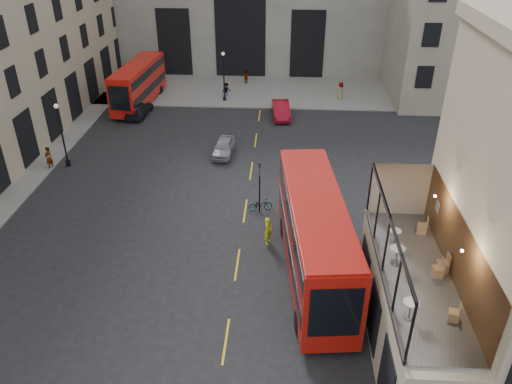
# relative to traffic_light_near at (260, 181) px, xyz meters

# --- Properties ---
(ground) EXTENTS (140.00, 140.00, 0.00)m
(ground) POSITION_rel_traffic_light_near_xyz_m (1.00, -12.00, -2.42)
(ground) COLOR black
(ground) RESTS_ON ground
(host_frontage) EXTENTS (3.00, 11.00, 4.50)m
(host_frontage) POSITION_rel_traffic_light_near_xyz_m (7.50, -12.00, -0.17)
(host_frontage) COLOR tan
(host_frontage) RESTS_ON ground
(cafe_floor) EXTENTS (3.00, 10.00, 0.10)m
(cafe_floor) POSITION_rel_traffic_light_near_xyz_m (7.50, -12.00, 2.12)
(cafe_floor) COLOR slate
(cafe_floor) RESTS_ON host_frontage
(pavement_far) EXTENTS (40.00, 12.00, 0.12)m
(pavement_far) POSITION_rel_traffic_light_near_xyz_m (-5.00, 26.00, -2.36)
(pavement_far) COLOR slate
(pavement_far) RESTS_ON ground
(traffic_light_near) EXTENTS (0.16, 0.20, 3.80)m
(traffic_light_near) POSITION_rel_traffic_light_near_xyz_m (0.00, 0.00, 0.00)
(traffic_light_near) COLOR black
(traffic_light_near) RESTS_ON ground
(traffic_light_far) EXTENTS (0.16, 0.20, 3.80)m
(traffic_light_far) POSITION_rel_traffic_light_near_xyz_m (-14.00, 16.00, 0.00)
(traffic_light_far) COLOR black
(traffic_light_far) RESTS_ON ground
(street_lamp_a) EXTENTS (0.36, 0.36, 5.33)m
(street_lamp_a) POSITION_rel_traffic_light_near_xyz_m (-16.00, 6.00, -0.03)
(street_lamp_a) COLOR black
(street_lamp_a) RESTS_ON ground
(street_lamp_b) EXTENTS (0.36, 0.36, 5.33)m
(street_lamp_b) POSITION_rel_traffic_light_near_xyz_m (-5.00, 22.00, -0.03)
(street_lamp_b) COLOR black
(street_lamp_b) RESTS_ON ground
(bus_near) EXTENTS (4.15, 12.86, 5.04)m
(bus_near) POSITION_rel_traffic_light_near_xyz_m (3.41, -6.56, 0.41)
(bus_near) COLOR #A9120B
(bus_near) RESTS_ON ground
(bus_far) EXTENTS (3.24, 10.94, 4.31)m
(bus_far) POSITION_rel_traffic_light_near_xyz_m (-13.83, 20.59, -0.01)
(bus_far) COLOR red
(bus_far) RESTS_ON ground
(car_a) EXTENTS (1.85, 4.05, 1.35)m
(car_a) POSITION_rel_traffic_light_near_xyz_m (-3.55, 8.91, -1.75)
(car_a) COLOR gray
(car_a) RESTS_ON ground
(car_b) EXTENTS (2.07, 4.79, 1.53)m
(car_b) POSITION_rel_traffic_light_near_xyz_m (1.17, 17.82, -1.66)
(car_b) COLOR maroon
(car_b) RESTS_ON ground
(car_c) EXTENTS (2.15, 4.77, 1.36)m
(car_c) POSITION_rel_traffic_light_near_xyz_m (-13.15, 17.32, -1.75)
(car_c) COLOR black
(car_c) RESTS_ON ground
(bicycle) EXTENTS (1.73, 0.94, 0.86)m
(bicycle) POSITION_rel_traffic_light_near_xyz_m (0.05, 0.19, -1.99)
(bicycle) COLOR gray
(bicycle) RESTS_ON ground
(cyclist) EXTENTS (0.64, 0.79, 1.86)m
(cyclist) POSITION_rel_traffic_light_near_xyz_m (0.74, -3.69, -1.50)
(cyclist) COLOR #CCFF1A
(cyclist) RESTS_ON ground
(pedestrian_a) EXTENTS (1.04, 0.94, 1.75)m
(pedestrian_a) POSITION_rel_traffic_light_near_xyz_m (-15.36, 16.30, -1.55)
(pedestrian_a) COLOR gray
(pedestrian_a) RESTS_ON ground
(pedestrian_b) EXTENTS (1.18, 1.04, 1.59)m
(pedestrian_b) POSITION_rel_traffic_light_near_xyz_m (-4.95, 23.45, -1.63)
(pedestrian_b) COLOR gray
(pedestrian_b) RESTS_ON ground
(pedestrian_c) EXTENTS (0.95, 0.43, 1.59)m
(pedestrian_c) POSITION_rel_traffic_light_near_xyz_m (-3.10, 28.00, -1.63)
(pedestrian_c) COLOR gray
(pedestrian_c) RESTS_ON ground
(pedestrian_d) EXTENTS (0.83, 1.07, 1.94)m
(pedestrian_d) POSITION_rel_traffic_light_near_xyz_m (7.53, 23.38, -1.46)
(pedestrian_d) COLOR gray
(pedestrian_d) RESTS_ON ground
(pedestrian_e) EXTENTS (0.63, 0.79, 1.90)m
(pedestrian_e) POSITION_rel_traffic_light_near_xyz_m (-17.24, 5.45, -1.47)
(pedestrian_e) COLOR gray
(pedestrian_e) RESTS_ON ground
(cafe_table_near) EXTENTS (0.62, 0.62, 0.78)m
(cafe_table_near) POSITION_rel_traffic_light_near_xyz_m (6.64, -14.61, 2.69)
(cafe_table_near) COLOR white
(cafe_table_near) RESTS_ON cafe_floor
(cafe_table_mid) EXTENTS (0.68, 0.68, 0.85)m
(cafe_table_mid) POSITION_rel_traffic_light_near_xyz_m (6.74, -11.22, 2.74)
(cafe_table_mid) COLOR silver
(cafe_table_mid) RESTS_ON cafe_floor
(cafe_table_far) EXTENTS (0.56, 0.56, 0.70)m
(cafe_table_far) POSITION_rel_traffic_light_near_xyz_m (6.95, -9.63, 2.64)
(cafe_table_far) COLOR white
(cafe_table_far) RESTS_ON cafe_floor
(cafe_chair_a) EXTENTS (0.49, 0.49, 0.82)m
(cafe_chair_a) POSITION_rel_traffic_light_near_xyz_m (8.32, -14.66, 2.42)
(cafe_chair_a) COLOR tan
(cafe_chair_a) RESTS_ON cafe_floor
(cafe_chair_b) EXTENTS (0.46, 0.46, 0.89)m
(cafe_chair_b) POSITION_rel_traffic_light_near_xyz_m (8.37, -12.01, 2.44)
(cafe_chair_b) COLOR tan
(cafe_chair_b) RESTS_ON cafe_floor
(cafe_chair_c) EXTENTS (0.49, 0.49, 0.92)m
(cafe_chair_c) POSITION_rel_traffic_light_near_xyz_m (8.67, -11.66, 2.46)
(cafe_chair_c) COLOR tan
(cafe_chair_c) RESTS_ON cafe_floor
(cafe_chair_d) EXTENTS (0.53, 0.53, 0.90)m
(cafe_chair_d) POSITION_rel_traffic_light_near_xyz_m (8.44, -8.72, 2.45)
(cafe_chair_d) COLOR tan
(cafe_chair_d) RESTS_ON cafe_floor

